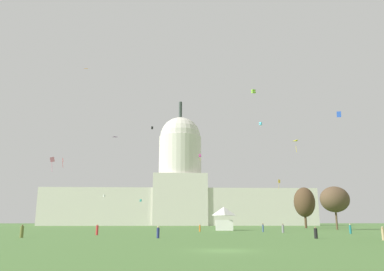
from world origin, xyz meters
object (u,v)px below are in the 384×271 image
at_px(kite_lime_high, 253,91).
at_px(kite_turquoise_low, 141,200).
at_px(kite_violet_mid, 115,138).
at_px(kite_gold_low, 279,182).
at_px(person_denim_back_left, 263,228).
at_px(kite_red_low, 63,161).
at_px(person_olive_front_left, 22,232).
at_px(kite_cyan_high, 261,124).
at_px(kite_pink_low, 52,161).
at_px(kite_black_high, 152,128).
at_px(tree_east_mid, 335,199).
at_px(tree_east_near, 304,202).
at_px(event_tent, 224,218).
at_px(kite_blue_mid, 339,114).
at_px(capitol_building, 180,192).
at_px(kite_yellow_mid, 297,143).
at_px(person_teal_aisle_center, 350,229).
at_px(person_grey_mid_right, 283,229).
at_px(person_black_back_center, 316,233).
at_px(kite_magenta_mid, 200,156).
at_px(person_navy_near_tree_east, 158,233).
at_px(kite_white_low, 104,196).
at_px(person_orange_mid_left, 200,228).
at_px(kite_orange_high, 87,70).
at_px(person_red_edge_west, 97,230).

relative_size(kite_lime_high, kite_turquoise_low, 1.52).
relative_size(kite_violet_mid, kite_gold_low, 0.44).
relative_size(person_denim_back_left, kite_red_low, 0.74).
height_order(person_olive_front_left, kite_cyan_high, kite_cyan_high).
relative_size(kite_pink_low, kite_black_high, 1.95).
bearing_deg(kite_gold_low, tree_east_mid, -18.19).
height_order(tree_east_near, person_denim_back_left, tree_east_near).
relative_size(event_tent, kite_pink_low, 2.07).
relative_size(kite_blue_mid, kite_red_low, 0.59).
distance_m(capitol_building, kite_yellow_mid, 128.88).
xyz_separation_m(kite_pink_low, kite_gold_low, (56.94, 38.14, -0.10)).
bearing_deg(kite_pink_low, kite_black_high, -57.71).
xyz_separation_m(person_olive_front_left, person_teal_aisle_center, (53.48, 14.06, 0.01)).
xyz_separation_m(person_grey_mid_right, kite_cyan_high, (20.53, 98.50, 47.58)).
bearing_deg(kite_violet_mid, kite_turquoise_low, 82.19).
distance_m(person_denim_back_left, kite_violet_mid, 46.45).
bearing_deg(person_black_back_center, person_teal_aisle_center, -146.87).
distance_m(kite_pink_low, kite_magenta_mid, 82.83).
height_order(event_tent, kite_lime_high, kite_lime_high).
height_order(person_navy_near_tree_east, person_teal_aisle_center, person_teal_aisle_center).
xyz_separation_m(capitol_building, kite_black_high, (-14.78, -20.86, 30.95)).
bearing_deg(kite_pink_low, person_navy_near_tree_east, 173.12).
relative_size(capitol_building, kite_white_low, 145.79).
bearing_deg(kite_white_low, person_orange_mid_left, -26.06).
height_order(person_teal_aisle_center, kite_turquoise_low, kite_turquoise_low).
height_order(capitol_building, event_tent, capitol_building).
bearing_deg(tree_east_near, person_denim_back_left, -119.16).
height_order(tree_east_near, kite_red_low, kite_red_low).
xyz_separation_m(person_grey_mid_right, kite_red_low, (-48.97, 17.58, 15.98)).
relative_size(tree_east_near, kite_orange_high, 8.10).
distance_m(kite_turquoise_low, kite_magenta_mid, 29.51).
height_order(kite_violet_mid, kite_white_low, kite_violet_mid).
height_order(person_olive_front_left, kite_pink_low, kite_pink_low).
bearing_deg(person_teal_aisle_center, kite_yellow_mid, -61.70).
height_order(event_tent, kite_magenta_mid, kite_magenta_mid).
height_order(person_olive_front_left, kite_turquoise_low, kite_turquoise_low).
xyz_separation_m(kite_cyan_high, kite_orange_high, (-74.23, -43.28, 8.08)).
distance_m(person_teal_aisle_center, person_grey_mid_right, 12.39).
xyz_separation_m(person_orange_mid_left, kite_red_low, (-33.15, 8.36, 16.01)).
bearing_deg(kite_white_low, kite_yellow_mid, -15.73).
bearing_deg(person_grey_mid_right, person_black_back_center, 35.70).
distance_m(tree_east_mid, person_olive_front_left, 81.23).
relative_size(person_grey_mid_right, kite_cyan_high, 0.70).
distance_m(person_olive_front_left, kite_magenta_mid, 103.36).
bearing_deg(kite_yellow_mid, capitol_building, -11.78).
xyz_separation_m(capitol_building, person_red_edge_west, (-16.66, -142.14, -16.91)).
relative_size(event_tent, kite_orange_high, 3.74).
relative_size(person_red_edge_west, person_grey_mid_right, 1.00).
distance_m(tree_east_mid, kite_yellow_mid, 30.16).
bearing_deg(person_black_back_center, kite_yellow_mid, -127.04).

